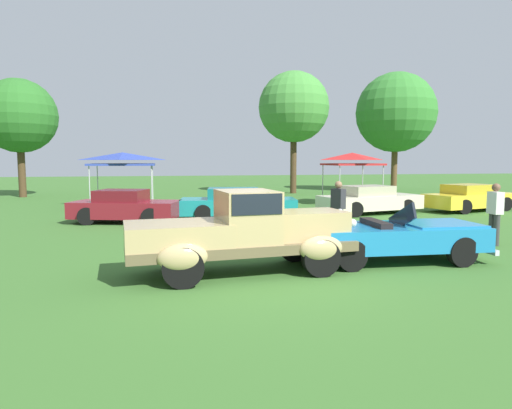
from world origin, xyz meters
name	(u,v)px	position (x,y,z in m)	size (l,w,h in m)	color
ground_plane	(272,276)	(0.00, 0.00, 0.00)	(120.00, 120.00, 0.00)	#386628
feature_pickup_truck	(243,231)	(-0.52, 0.38, 0.87)	(4.76, 2.13, 1.70)	brown
neighbor_convertible	(396,236)	(3.12, 0.75, 0.58)	(4.23, 1.94, 1.40)	#1E7AB7
show_car_burgundy	(125,207)	(-3.45, 8.68, 0.60)	(4.19, 2.73, 1.22)	maroon
show_car_teal	(237,204)	(0.82, 8.90, 0.60)	(4.72, 2.34, 1.22)	teal
show_car_cream	(370,200)	(6.73, 9.36, 0.60)	(4.78, 2.59, 1.22)	beige
show_car_yellow	(470,198)	(11.72, 9.39, 0.60)	(4.80, 2.75, 1.22)	yellow
spectator_near_truck	(495,212)	(6.72, 1.93, 0.91)	(0.27, 0.41, 1.69)	#383838
spectator_between_cars	(338,207)	(3.08, 4.09, 0.91)	(0.39, 0.47, 1.69)	#383838
canopy_tent_left_field	(123,158)	(-3.97, 15.06, 2.42)	(3.16, 3.16, 2.71)	#B7B7BC
canopy_tent_center_field	(352,158)	(7.71, 13.47, 2.42)	(2.60, 2.60, 2.71)	#B7B7BC
treeline_far_left	(19,116)	(-10.63, 22.14, 5.04)	(4.57, 4.57, 7.35)	#47331E
treeline_mid_left	(294,107)	(7.03, 21.78, 5.96)	(4.89, 4.89, 8.44)	#47331E
treeline_center	(396,113)	(14.91, 22.02, 5.80)	(5.82, 5.82, 8.73)	brown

